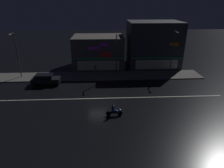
% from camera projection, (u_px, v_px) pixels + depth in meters
% --- Properties ---
extents(ground_plane, '(140.00, 140.00, 0.00)m').
position_uv_depth(ground_plane, '(98.00, 98.00, 26.19)').
color(ground_plane, black).
extents(lane_divider_stripe, '(34.23, 0.16, 0.01)m').
position_uv_depth(lane_divider_stripe, '(98.00, 98.00, 26.19)').
color(lane_divider_stripe, beige).
rests_on(lane_divider_stripe, ground).
extents(sidewalk_far, '(36.04, 4.33, 0.14)m').
position_uv_depth(sidewalk_far, '(98.00, 76.00, 34.02)').
color(sidewalk_far, '#5B5954').
rests_on(sidewalk_far, ground).
extents(storefront_left_block, '(9.61, 7.28, 6.06)m').
position_uv_depth(storefront_left_block, '(98.00, 52.00, 38.13)').
color(storefront_left_block, '#56514C').
rests_on(storefront_left_block, ground).
extents(storefront_center_block, '(9.92, 7.47, 8.70)m').
position_uv_depth(storefront_center_block, '(153.00, 44.00, 38.22)').
color(storefront_center_block, '#383A3F').
rests_on(storefront_center_block, ground).
extents(streetlamp_west, '(0.44, 1.64, 7.48)m').
position_uv_depth(streetlamp_west, '(16.00, 52.00, 31.60)').
color(streetlamp_west, '#47494C').
rests_on(streetlamp_west, sidewalk_far).
extents(streetlamp_mid, '(0.44, 1.64, 7.16)m').
position_uv_depth(streetlamp_mid, '(116.00, 52.00, 32.36)').
color(streetlamp_mid, '#47494C').
rests_on(streetlamp_mid, sidewalk_far).
extents(streetlamp_east, '(0.44, 1.64, 7.52)m').
position_uv_depth(streetlamp_east, '(173.00, 49.00, 33.38)').
color(streetlamp_east, '#47494C').
rests_on(streetlamp_east, sidewalk_far).
extents(pedestrian_on_sidewalk, '(0.33, 0.33, 1.75)m').
position_uv_depth(pedestrian_on_sidewalk, '(95.00, 69.00, 34.53)').
color(pedestrian_on_sidewalk, '#4C664C').
rests_on(pedestrian_on_sidewalk, sidewalk_far).
extents(parked_car_near_kerb, '(4.30, 1.98, 1.67)m').
position_uv_depth(parked_car_near_kerb, '(46.00, 79.00, 30.38)').
color(parked_car_near_kerb, black).
rests_on(parked_car_near_kerb, ground).
extents(motorcycle_lead, '(1.90, 0.60, 1.52)m').
position_uv_depth(motorcycle_lead, '(114.00, 111.00, 22.00)').
color(motorcycle_lead, black).
rests_on(motorcycle_lead, ground).
extents(traffic_cone, '(0.36, 0.36, 0.55)m').
position_uv_depth(traffic_cone, '(48.00, 82.00, 31.01)').
color(traffic_cone, orange).
rests_on(traffic_cone, ground).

